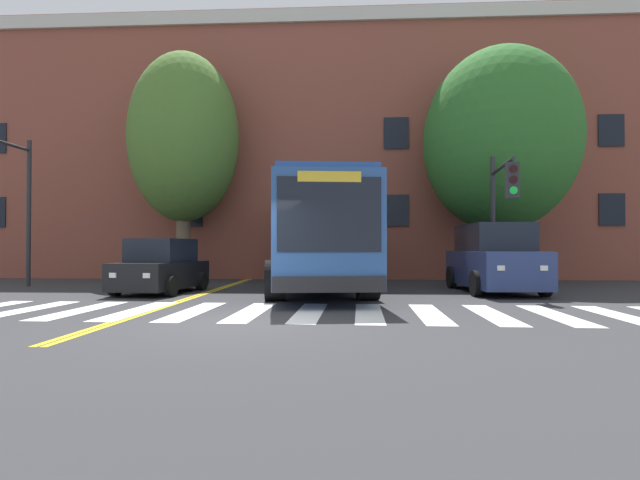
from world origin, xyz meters
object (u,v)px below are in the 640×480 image
object	(u,v)px
street_tree_curbside_small	(184,138)
city_bus	(314,235)
car_black_near_lane	(161,268)
car_navy_far_lane	(493,260)
street_tree_curbside_large	(499,140)
traffic_light_far_corner	(3,183)
traffic_light_near_corner	(501,200)

from	to	relation	value
street_tree_curbside_small	city_bus	bearing A→B (deg)	-31.02
city_bus	street_tree_curbside_small	bearing A→B (deg)	148.98
car_black_near_lane	car_navy_far_lane	bearing A→B (deg)	4.83
street_tree_curbside_large	car_black_near_lane	bearing A→B (deg)	-159.04
street_tree_curbside_large	city_bus	bearing A→B (deg)	-159.05
city_bus	car_black_near_lane	world-z (taller)	city_bus
street_tree_curbside_large	traffic_light_far_corner	bearing A→B (deg)	-168.82
city_bus	traffic_light_near_corner	bearing A→B (deg)	-12.98
street_tree_curbside_small	street_tree_curbside_large	bearing A→B (deg)	-3.27
traffic_light_near_corner	street_tree_curbside_small	bearing A→B (deg)	157.56
city_bus	street_tree_curbside_large	distance (m)	8.51
car_black_near_lane	traffic_light_near_corner	size ratio (longest dim) A/B	0.85
car_navy_far_lane	street_tree_curbside_large	bearing A→B (deg)	70.41
traffic_light_near_corner	street_tree_curbside_large	xyz separation A→B (m)	(1.18, 4.09, 2.75)
traffic_light_near_corner	street_tree_curbside_small	distance (m)	13.01
traffic_light_far_corner	street_tree_curbside_small	xyz separation A→B (m)	(4.85, 4.23, 2.41)
car_black_near_lane	street_tree_curbside_large	bearing A→B (deg)	20.96
car_black_near_lane	car_navy_far_lane	xyz separation A→B (m)	(10.49, 0.89, 0.25)
car_navy_far_lane	traffic_light_near_corner	world-z (taller)	traffic_light_near_corner
car_navy_far_lane	traffic_light_near_corner	distance (m)	1.94
city_bus	car_black_near_lane	distance (m)	5.12
car_navy_far_lane	street_tree_curbside_small	size ratio (longest dim) A/B	0.51
city_bus	traffic_light_near_corner	xyz separation A→B (m)	(5.93, -1.37, 1.07)
car_black_near_lane	traffic_light_near_corner	distance (m)	10.83
city_bus	street_tree_curbside_large	bearing A→B (deg)	20.95
car_navy_far_lane	traffic_light_far_corner	distance (m)	16.62
traffic_light_near_corner	street_tree_curbside_large	bearing A→B (deg)	73.96
car_navy_far_lane	street_tree_curbside_small	bearing A→B (deg)	159.33
traffic_light_near_corner	street_tree_curbside_large	distance (m)	5.06
car_navy_far_lane	traffic_light_far_corner	world-z (taller)	traffic_light_far_corner
traffic_light_near_corner	traffic_light_far_corner	xyz separation A→B (m)	(-16.52, 0.59, 0.73)
city_bus	car_black_near_lane	bearing A→B (deg)	-159.01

